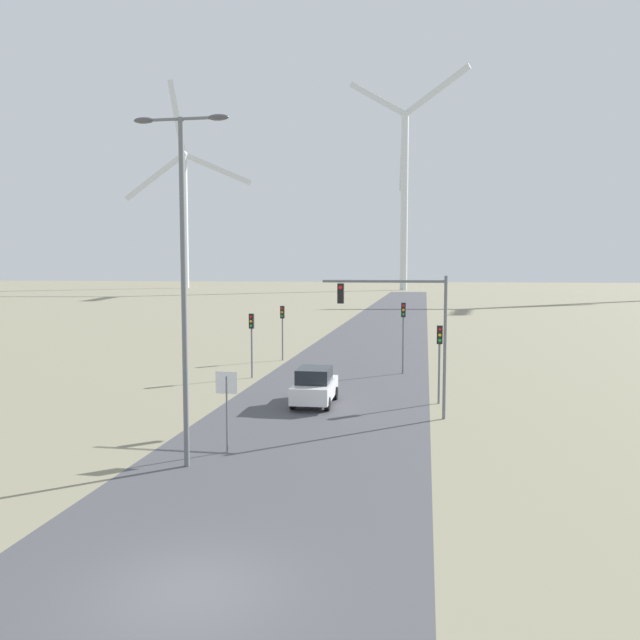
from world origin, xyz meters
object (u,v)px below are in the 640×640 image
(streetlamp, at_px, (183,255))
(wind_turbine_left, at_px, (404,183))
(traffic_light_post_near_left, at_px, (252,331))
(car_approaching, at_px, (315,386))
(stop_sign_near, at_px, (227,396))
(traffic_light_post_mid_right, at_px, (403,322))
(traffic_light_post_near_right, at_px, (440,347))
(traffic_light_mast_overhead, at_px, (402,315))
(traffic_light_post_mid_left, at_px, (282,321))
(wind_turbine_far_left, at_px, (184,204))

(streetlamp, xyz_separation_m, wind_turbine_left, (1.07, 175.44, 25.72))
(traffic_light_post_near_left, relative_size, wind_turbine_left, 0.06)
(car_approaching, height_order, wind_turbine_left, wind_turbine_left)
(stop_sign_near, xyz_separation_m, traffic_light_post_mid_right, (5.66, 18.16, 1.21))
(traffic_light_post_near_right, distance_m, traffic_light_mast_overhead, 4.03)
(stop_sign_near, bearing_deg, traffic_light_post_mid_left, 97.99)
(traffic_light_post_mid_left, relative_size, wind_turbine_far_left, 0.06)
(car_approaching, bearing_deg, streetlamp, -104.22)
(streetlamp, distance_m, traffic_light_post_near_right, 14.87)
(streetlamp, distance_m, traffic_light_mast_overhead, 10.96)
(streetlamp, height_order, traffic_light_post_near_right, streetlamp)
(traffic_light_post_mid_left, distance_m, traffic_light_mast_overhead, 18.58)
(wind_turbine_far_left, xyz_separation_m, wind_turbine_left, (74.05, -7.55, 4.23))
(stop_sign_near, height_order, traffic_light_post_mid_left, traffic_light_post_mid_left)
(stop_sign_near, bearing_deg, traffic_light_post_near_left, 102.53)
(streetlamp, distance_m, wind_turbine_left, 177.31)
(traffic_light_post_mid_left, bearing_deg, traffic_light_post_near_left, -91.45)
(streetlamp, xyz_separation_m, stop_sign_near, (0.84, 1.78, -5.02))
(traffic_light_post_near_left, height_order, wind_turbine_left, wind_turbine_left)
(stop_sign_near, xyz_separation_m, wind_turbine_far_left, (-73.81, 181.20, 26.50))
(stop_sign_near, height_order, traffic_light_post_mid_right, traffic_light_post_mid_right)
(stop_sign_near, relative_size, traffic_light_post_near_right, 0.77)
(traffic_light_mast_overhead, xyz_separation_m, wind_turbine_far_left, (-79.81, 174.78, 24.00))
(streetlamp, bearing_deg, stop_sign_near, 64.86)
(traffic_light_post_near_right, bearing_deg, streetlamp, -126.95)
(traffic_light_post_mid_left, bearing_deg, traffic_light_post_mid_right, -26.21)
(traffic_light_post_near_right, relative_size, wind_turbine_far_left, 0.06)
(streetlamp, distance_m, traffic_light_post_near_left, 17.54)
(streetlamp, relative_size, car_approaching, 2.79)
(wind_turbine_far_left, bearing_deg, traffic_light_mast_overhead, -65.46)
(traffic_light_post_mid_left, xyz_separation_m, wind_turbine_far_left, (-70.65, 158.70, 25.67))
(stop_sign_near, bearing_deg, traffic_light_mast_overhead, 46.96)
(traffic_light_post_mid_left, xyz_separation_m, car_approaching, (4.89, -14.15, -1.99))
(traffic_light_mast_overhead, xyz_separation_m, car_approaching, (-4.26, 1.94, -3.66))
(traffic_light_post_near_right, bearing_deg, wind_turbine_far_left, 115.42)
(traffic_light_post_mid_right, bearing_deg, traffic_light_post_near_right, -76.42)
(streetlamp, xyz_separation_m, car_approaching, (2.57, 10.14, -6.18))
(traffic_light_post_near_right, relative_size, traffic_light_mast_overhead, 0.61)
(traffic_light_post_near_left, bearing_deg, car_approaching, -52.86)
(traffic_light_post_near_right, bearing_deg, stop_sign_near, -128.82)
(stop_sign_near, relative_size, wind_turbine_far_left, 0.04)
(traffic_light_post_near_right, xyz_separation_m, wind_turbine_far_left, (-81.54, 171.60, 25.74))
(traffic_light_post_near_right, distance_m, wind_turbine_far_left, 191.72)
(wind_turbine_far_left, bearing_deg, wind_turbine_left, -5.82)
(traffic_light_post_near_right, bearing_deg, car_approaching, -168.22)
(wind_turbine_left, bearing_deg, traffic_light_post_mid_right, -88.00)
(traffic_light_post_near_left, relative_size, car_approaching, 0.95)
(traffic_light_post_mid_left, height_order, wind_turbine_far_left, wind_turbine_far_left)
(streetlamp, height_order, wind_turbine_far_left, wind_turbine_far_left)
(streetlamp, distance_m, car_approaching, 12.14)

